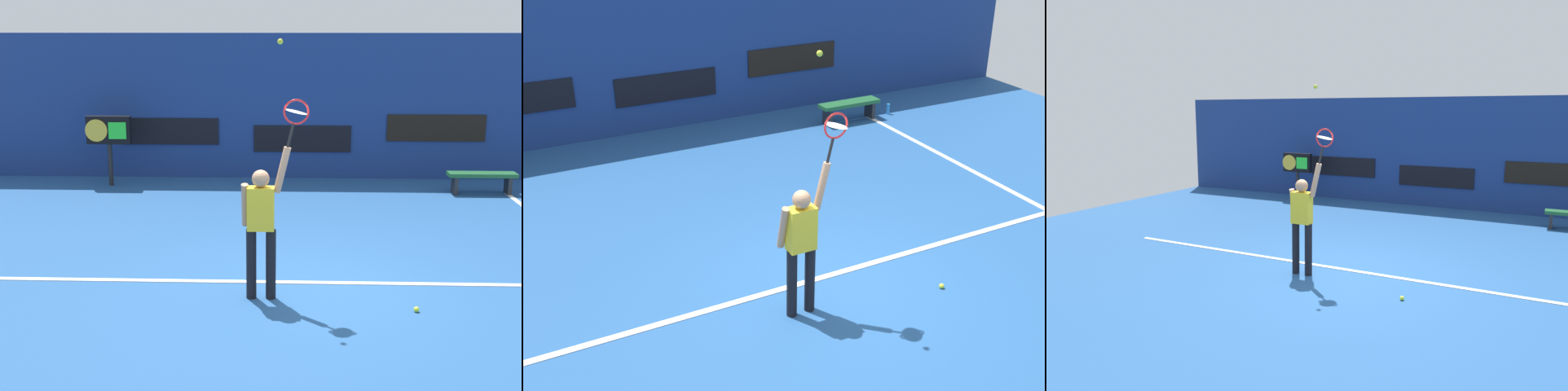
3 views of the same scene
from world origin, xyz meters
TOP-DOWN VIEW (x-y plane):
  - ground_plane at (0.00, 0.00)m, footprint 18.00×18.00m
  - back_wall at (0.00, 6.96)m, footprint 18.00×0.20m
  - sponsor_banner_center at (0.00, 6.84)m, footprint 2.20×0.03m
  - sponsor_banner_starboard at (3.00, 6.84)m, footprint 2.20×0.03m
  - court_baseline at (0.00, 0.18)m, footprint 10.00×0.10m
  - court_sideline at (4.25, 2.00)m, footprint 0.10×7.00m
  - tennis_player at (-0.68, -0.37)m, footprint 0.62×0.31m
  - tennis_racket at (-0.26, -0.37)m, footprint 0.38×0.27m
  - tennis_ball at (-0.45, -0.31)m, footprint 0.07×0.07m
  - court_bench at (3.70, 5.46)m, footprint 1.40×0.36m
  - water_bottle at (4.76, 5.46)m, footprint 0.07×0.07m
  - spare_ball at (1.25, -0.76)m, footprint 0.07×0.07m

SIDE VIEW (x-z plane):
  - ground_plane at x=0.00m, z-range 0.00..0.00m
  - court_baseline at x=0.00m, z-range 0.00..0.01m
  - court_sideline at x=4.25m, z-range 0.00..0.01m
  - spare_ball at x=1.25m, z-range 0.00..0.07m
  - water_bottle at x=4.76m, z-range 0.00..0.24m
  - court_bench at x=3.70m, z-range 0.11..0.56m
  - sponsor_banner_center at x=0.00m, z-range 0.61..1.21m
  - tennis_player at x=-0.68m, z-range 0.02..2.00m
  - sponsor_banner_starboard at x=3.00m, z-range 0.87..1.47m
  - back_wall at x=0.00m, z-range 0.00..3.26m
  - tennis_racket at x=-0.26m, z-range 2.06..2.69m
  - tennis_ball at x=-0.45m, z-range 3.20..3.27m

